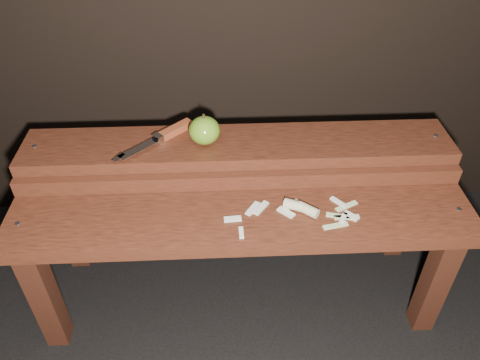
{
  "coord_description": "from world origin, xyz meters",
  "views": [
    {
      "loc": [
        -0.05,
        -0.91,
        1.24
      ],
      "look_at": [
        0.0,
        0.06,
        0.45
      ],
      "focal_mm": 35.0,
      "sensor_mm": 36.0,
      "label": 1
    }
  ],
  "objects_px": {
    "bench_rear_tier": "(238,167)",
    "knife": "(166,134)",
    "apple": "(204,130)",
    "bench_front_tier": "(242,238)"
  },
  "relations": [
    {
      "from": "bench_front_tier",
      "to": "knife",
      "type": "bearing_deg",
      "value": 127.78
    },
    {
      "from": "bench_front_tier",
      "to": "apple",
      "type": "relative_size",
      "value": 13.43
    },
    {
      "from": "bench_front_tier",
      "to": "knife",
      "type": "relative_size",
      "value": 5.84
    },
    {
      "from": "bench_rear_tier",
      "to": "apple",
      "type": "bearing_deg",
      "value": 177.31
    },
    {
      "from": "bench_front_tier",
      "to": "bench_rear_tier",
      "type": "relative_size",
      "value": 1.0
    },
    {
      "from": "bench_rear_tier",
      "to": "apple",
      "type": "distance_m",
      "value": 0.16
    },
    {
      "from": "bench_rear_tier",
      "to": "knife",
      "type": "height_order",
      "value": "knife"
    },
    {
      "from": "bench_front_tier",
      "to": "bench_rear_tier",
      "type": "distance_m",
      "value": 0.23
    },
    {
      "from": "apple",
      "to": "bench_front_tier",
      "type": "bearing_deg",
      "value": -68.27
    },
    {
      "from": "bench_rear_tier",
      "to": "knife",
      "type": "xyz_separation_m",
      "value": [
        -0.2,
        0.03,
        0.1
      ]
    }
  ]
}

